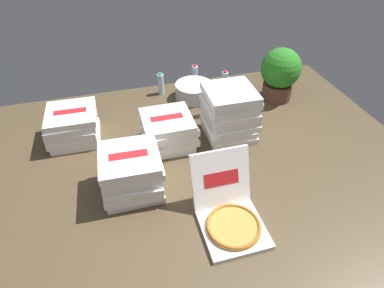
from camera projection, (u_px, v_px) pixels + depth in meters
The scene contains 15 objects.
ground_plane at pixel (192, 171), 2.18m from camera, with size 3.20×2.40×0.02m, color #4C3D28.
open_pizza_box at pixel (230, 213), 1.80m from camera, with size 0.34×0.48×0.35m.
pizza_stack_center_near at pixel (230, 113), 2.36m from camera, with size 0.38×0.37×0.39m.
pizza_stack_left_near at pixel (132, 173), 1.95m from camera, with size 0.38×0.38×0.29m.
pizza_stack_right_near at pixel (72, 126), 2.36m from camera, with size 0.37×0.37×0.24m.
pizza_stack_left_far at pixel (168, 131), 2.32m from camera, with size 0.38×0.39×0.24m.
ice_bucket at pixel (194, 91), 2.85m from camera, with size 0.33×0.33×0.14m, color #B7BABF.
water_bottle_0 at pixel (214, 95), 2.75m from camera, with size 0.06×0.06×0.20m.
water_bottle_1 at pixel (206, 105), 2.62m from camera, with size 0.06×0.06×0.20m.
water_bottle_2 at pixel (161, 84), 2.89m from camera, with size 0.06×0.06×0.20m.
water_bottle_3 at pixel (225, 82), 2.93m from camera, with size 0.06×0.06×0.20m.
water_bottle_4 at pixel (227, 91), 2.79m from camera, with size 0.06×0.06×0.20m.
water_bottle_5 at pixel (220, 97), 2.71m from camera, with size 0.06×0.06×0.20m.
water_bottle_6 at pixel (195, 75), 3.02m from camera, with size 0.06×0.06×0.20m.
potted_plant at pixel (280, 73), 2.74m from camera, with size 0.34×0.34×0.46m.
Camera 1 is at (-0.42, -1.51, 1.52)m, focal length 30.23 mm.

